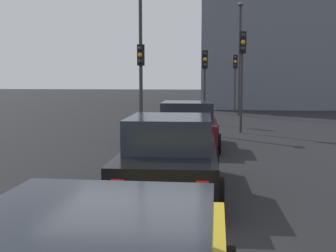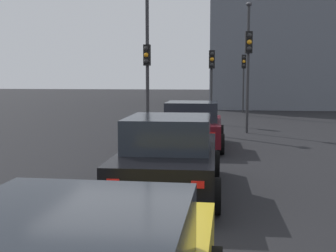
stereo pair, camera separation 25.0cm
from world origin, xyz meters
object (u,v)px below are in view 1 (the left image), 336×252
Objects in this scene: car_maroon_lead at (188,126)px; street_lamp_far at (240,49)px; traffic_light_near_right at (205,71)px; street_lamp_kerbside at (140,28)px; traffic_light_far_left at (242,61)px; traffic_light_far_right at (141,69)px; traffic_light_near_left at (235,71)px; car_black_second at (170,156)px.

street_lamp_far is (12.86, -2.41, 3.31)m from car_maroon_lead.
street_lamp_kerbside is (-1.54, 2.99, 1.96)m from traffic_light_near_right.
traffic_light_far_left is 1.13× the size of traffic_light_far_right.
street_lamp_far is at bearing -36.75° from street_lamp_kerbside.
traffic_light_near_right is at bearing -3.80° from car_maroon_lead.
traffic_light_near_right is at bearing -62.69° from street_lamp_kerbside.
street_lamp_kerbside reaches higher than street_lamp_far.
traffic_light_near_right is 0.47× the size of street_lamp_kerbside.
traffic_light_near_left is at bearing -28.35° from street_lamp_kerbside.
traffic_light_near_left is 1.04× the size of traffic_light_near_right.
street_lamp_far reaches higher than car_maroon_lead.
traffic_light_far_right is 9.82m from street_lamp_far.
traffic_light_near_left is 0.90× the size of traffic_light_far_left.
traffic_light_near_left is 2.64m from street_lamp_far.
traffic_light_near_left is 10.98m from traffic_light_far_left.
car_maroon_lead is 5.19m from traffic_light_far_left.
street_lamp_far is at bearing 159.19° from traffic_light_far_right.
car_maroon_lead is 1.07× the size of traffic_light_near_left.
traffic_light_far_right reaches higher than car_maroon_lead.
traffic_light_far_left reaches higher than car_maroon_lead.
traffic_light_near_right is at bearing -16.08° from traffic_light_near_left.
traffic_light_far_left is (-3.50, -1.63, 0.38)m from traffic_light_near_right.
traffic_light_far_left is at bearing -113.02° from street_lamp_kerbside.
car_maroon_lead is 0.97× the size of traffic_light_far_left.
car_black_second is 12.88m from street_lamp_kerbside.
car_maroon_lead is 1.09× the size of traffic_light_far_right.
traffic_light_far_left is 5.26m from street_lamp_kerbside.
traffic_light_near_left is 7.70m from traffic_light_near_right.
car_black_second is (-5.86, 0.02, 0.01)m from car_maroon_lead.
street_lamp_kerbside is (1.81, 0.30, 1.92)m from traffic_light_far_right.
traffic_light_far_left is at bearing 18.67° from traffic_light_near_right.
traffic_light_near_left is at bearing 159.69° from traffic_light_near_right.
traffic_light_far_right is at bearing -44.90° from traffic_light_near_right.
car_black_second is at bearing -167.89° from street_lamp_kerbside.
street_lamp_far is (-2.30, -0.15, 1.29)m from traffic_light_near_left.
street_lamp_far is at bearing 1.70° from traffic_light_near_left.
traffic_light_near_left is 11.74m from traffic_light_far_right.
street_lamp_kerbside reaches higher than traffic_light_far_left.
car_black_second is at bearing -18.67° from traffic_light_far_left.
traffic_light_near_right is 4.29m from traffic_light_far_right.
street_lamp_kerbside is 1.16× the size of street_lamp_far.
street_lamp_far is at bearing 170.16° from traffic_light_far_left.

